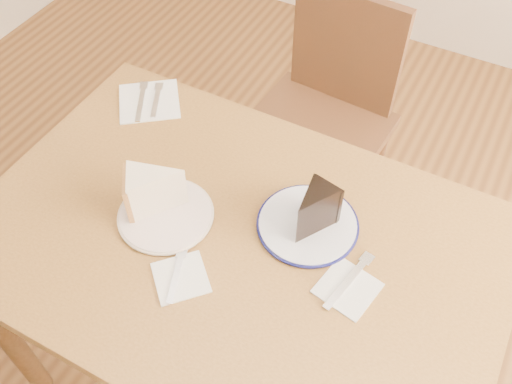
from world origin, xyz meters
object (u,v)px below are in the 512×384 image
object	(u,v)px
table	(236,262)
plate_navy	(308,225)
chair_far	(321,119)
carrot_cake	(159,191)
chocolate_cake	(311,215)
plate_cream	(166,215)

from	to	relation	value
table	plate_navy	size ratio (longest dim) A/B	5.36
chair_far	carrot_cake	xyz separation A→B (m)	(-0.12, -0.71, 0.32)
chair_far	plate_navy	distance (m)	0.69
table	carrot_cake	bearing A→B (deg)	-179.32
table	chair_far	distance (m)	0.73
carrot_cake	chocolate_cake	xyz separation A→B (m)	(0.33, 0.10, 0.00)
carrot_cake	chocolate_cake	bearing A→B (deg)	71.49
chair_far	plate_cream	world-z (taller)	chair_far
chocolate_cake	carrot_cake	bearing A→B (deg)	28.66
chair_far	carrot_cake	distance (m)	0.79
chair_far	plate_navy	size ratio (longest dim) A/B	3.98
plate_cream	plate_navy	bearing A→B (deg)	23.34
chocolate_cake	plate_navy	bearing A→B (deg)	-39.97
chocolate_cake	table	bearing A→B (deg)	46.82
table	chair_far	bearing A→B (deg)	96.22
plate_cream	chair_far	bearing A→B (deg)	82.72
plate_cream	table	bearing A→B (deg)	6.91
chair_far	chocolate_cake	xyz separation A→B (m)	(0.22, -0.61, 0.32)
plate_navy	table	bearing A→B (deg)	-140.07
plate_navy	carrot_cake	bearing A→B (deg)	-161.01
plate_cream	chocolate_cake	xyz separation A→B (m)	(0.31, 0.12, 0.06)
table	plate_navy	distance (m)	0.20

